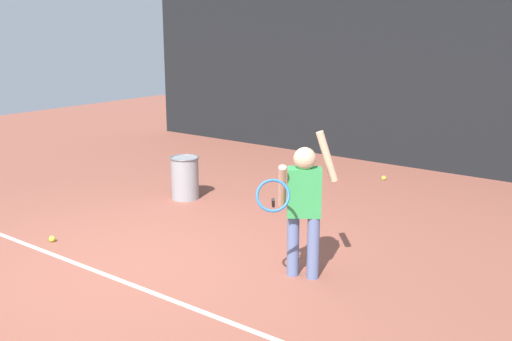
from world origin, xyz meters
The scene contains 10 objects.
ground_plane centered at (0.00, 0.00, 0.00)m, with size 20.00×20.00×0.00m, color brown.
court_line_baseline centered at (0.00, -0.31, 0.00)m, with size 9.00×0.05×0.00m, color white.
back_fence_windscreen centered at (0.00, 5.43, 1.56)m, with size 10.11×0.08×3.12m, color black.
fence_post_0 centered at (-4.91, 5.49, 1.63)m, with size 0.09×0.09×3.27m, color slate.
fence_post_1 centered at (0.00, 5.49, 1.63)m, with size 0.09×0.09×3.27m, color slate.
tennis_player centered at (1.40, 0.74, 0.73)m, with size 0.49×0.84×1.35m.
ball_hopper centered at (-1.19, 1.93, 0.29)m, with size 0.38×0.38×0.56m.
tennis_ball_0 centered at (-1.19, -0.10, 0.03)m, with size 0.07×0.07×0.07m, color #CCE033.
tennis_ball_1 centered at (-2.69, 3.59, 0.03)m, with size 0.07×0.07×0.07m, color #CCE033.
tennis_ball_2 centered at (0.49, 4.38, 0.03)m, with size 0.07×0.07×0.07m, color #CCE033.
Camera 1 is at (4.12, -3.52, 2.25)m, focal length 41.79 mm.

